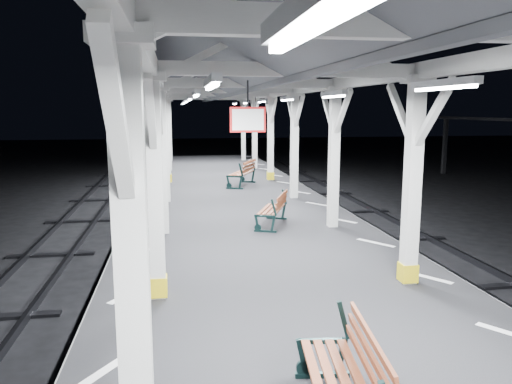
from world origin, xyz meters
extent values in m
cube|color=silver|center=(-2.45, 0.00, 1.00)|extent=(1.00, 48.00, 0.01)
cube|color=silver|center=(-2.00, -2.00, 2.60)|extent=(0.22, 0.22, 3.20)
cube|color=silver|center=(-2.00, -2.00, 4.26)|extent=(0.40, 0.40, 0.12)
cube|color=silver|center=(-2.00, -1.45, 3.75)|extent=(0.10, 0.99, 0.99)
cube|color=silver|center=(-2.00, -2.55, 3.75)|extent=(0.10, 0.99, 0.99)
cube|color=silver|center=(-2.00, 2.00, 2.60)|extent=(0.22, 0.22, 3.20)
cube|color=silver|center=(-2.00, 2.00, 4.26)|extent=(0.40, 0.40, 0.12)
cube|color=gold|center=(-2.00, 2.00, 1.18)|extent=(0.26, 0.26, 0.30)
cube|color=silver|center=(-2.00, 2.55, 3.75)|extent=(0.10, 0.99, 0.99)
cube|color=silver|center=(-2.00, 1.45, 3.75)|extent=(0.10, 0.99, 0.99)
cube|color=silver|center=(-2.00, 6.00, 2.60)|extent=(0.22, 0.22, 3.20)
cube|color=silver|center=(-2.00, 6.00, 4.26)|extent=(0.40, 0.40, 0.12)
cube|color=silver|center=(-2.00, 6.55, 3.75)|extent=(0.10, 0.99, 0.99)
cube|color=silver|center=(-2.00, 5.45, 3.75)|extent=(0.10, 0.99, 0.99)
cube|color=silver|center=(-2.00, 10.00, 2.60)|extent=(0.22, 0.22, 3.20)
cube|color=silver|center=(-2.00, 10.00, 4.26)|extent=(0.40, 0.40, 0.12)
cube|color=silver|center=(-2.00, 10.55, 3.75)|extent=(0.10, 0.99, 0.99)
cube|color=silver|center=(-2.00, 9.45, 3.75)|extent=(0.10, 0.99, 0.99)
cube|color=silver|center=(-2.00, 14.00, 2.60)|extent=(0.22, 0.22, 3.20)
cube|color=silver|center=(-2.00, 14.00, 4.26)|extent=(0.40, 0.40, 0.12)
cube|color=gold|center=(-2.00, 14.00, 1.18)|extent=(0.26, 0.26, 0.30)
cube|color=silver|center=(-2.00, 14.55, 3.75)|extent=(0.10, 0.99, 0.99)
cube|color=silver|center=(-2.00, 13.45, 3.75)|extent=(0.10, 0.99, 0.99)
cube|color=silver|center=(-2.00, 18.00, 2.60)|extent=(0.22, 0.22, 3.20)
cube|color=silver|center=(-2.00, 18.00, 4.26)|extent=(0.40, 0.40, 0.12)
cube|color=silver|center=(-2.00, 18.55, 3.75)|extent=(0.10, 0.99, 0.99)
cube|color=silver|center=(-2.00, 17.45, 3.75)|extent=(0.10, 0.99, 0.99)
cube|color=silver|center=(-2.00, 22.00, 2.60)|extent=(0.22, 0.22, 3.20)
cube|color=silver|center=(-2.00, 22.00, 4.26)|extent=(0.40, 0.40, 0.12)
cube|color=silver|center=(-2.00, 22.55, 3.75)|extent=(0.10, 0.99, 0.99)
cube|color=silver|center=(-2.00, 21.45, 3.75)|extent=(0.10, 0.99, 0.99)
cube|color=silver|center=(2.00, 2.00, 2.60)|extent=(0.22, 0.22, 3.20)
cube|color=silver|center=(2.00, 2.00, 4.26)|extent=(0.40, 0.40, 0.12)
cube|color=gold|center=(2.00, 2.00, 1.18)|extent=(0.26, 0.26, 0.30)
cube|color=silver|center=(2.00, 2.55, 3.75)|extent=(0.10, 0.99, 0.99)
cube|color=silver|center=(2.00, 1.45, 3.75)|extent=(0.10, 0.99, 0.99)
cube|color=silver|center=(2.00, 6.00, 2.60)|extent=(0.22, 0.22, 3.20)
cube|color=silver|center=(2.00, 6.00, 4.26)|extent=(0.40, 0.40, 0.12)
cube|color=silver|center=(2.00, 6.55, 3.75)|extent=(0.10, 0.99, 0.99)
cube|color=silver|center=(2.00, 5.45, 3.75)|extent=(0.10, 0.99, 0.99)
cube|color=silver|center=(2.00, 10.00, 2.60)|extent=(0.22, 0.22, 3.20)
cube|color=silver|center=(2.00, 10.00, 4.26)|extent=(0.40, 0.40, 0.12)
cube|color=silver|center=(2.00, 10.55, 3.75)|extent=(0.10, 0.99, 0.99)
cube|color=silver|center=(2.00, 9.45, 3.75)|extent=(0.10, 0.99, 0.99)
cube|color=silver|center=(2.00, 14.00, 2.60)|extent=(0.22, 0.22, 3.20)
cube|color=silver|center=(2.00, 14.00, 4.26)|extent=(0.40, 0.40, 0.12)
cube|color=gold|center=(2.00, 14.00, 1.18)|extent=(0.26, 0.26, 0.30)
cube|color=silver|center=(2.00, 14.55, 3.75)|extent=(0.10, 0.99, 0.99)
cube|color=silver|center=(2.00, 13.45, 3.75)|extent=(0.10, 0.99, 0.99)
cube|color=silver|center=(2.00, 18.00, 2.60)|extent=(0.22, 0.22, 3.20)
cube|color=silver|center=(2.00, 18.00, 4.26)|extent=(0.40, 0.40, 0.12)
cube|color=silver|center=(2.00, 18.55, 3.75)|extent=(0.10, 0.99, 0.99)
cube|color=silver|center=(2.00, 17.45, 3.75)|extent=(0.10, 0.99, 0.99)
cube|color=silver|center=(2.00, 22.00, 2.60)|extent=(0.22, 0.22, 3.20)
cube|color=silver|center=(2.00, 22.00, 4.26)|extent=(0.40, 0.40, 0.12)
cube|color=silver|center=(2.00, 22.55, 3.75)|extent=(0.10, 0.99, 0.99)
cube|color=silver|center=(2.00, 21.45, 3.75)|extent=(0.10, 0.99, 0.99)
cube|color=silver|center=(-2.00, 0.00, 4.38)|extent=(0.18, 48.00, 0.24)
cube|color=silver|center=(2.00, 0.00, 4.38)|extent=(0.18, 48.00, 0.24)
cube|color=silver|center=(0.00, -2.00, 4.38)|extent=(4.20, 0.14, 0.20)
cube|color=silver|center=(0.00, 2.00, 4.38)|extent=(4.20, 0.14, 0.20)
cube|color=silver|center=(0.00, 6.00, 4.38)|extent=(4.20, 0.14, 0.20)
cube|color=silver|center=(0.00, 10.00, 4.38)|extent=(4.20, 0.14, 0.20)
cube|color=silver|center=(0.00, 14.00, 4.38)|extent=(4.20, 0.14, 0.20)
cube|color=silver|center=(0.00, 18.00, 4.38)|extent=(4.20, 0.14, 0.20)
cube|color=silver|center=(0.00, 22.00, 4.38)|extent=(4.20, 0.14, 0.20)
cube|color=#4F5257|center=(1.30, 0.00, 4.92)|extent=(2.80, 49.00, 1.45)
cube|color=white|center=(-1.30, -4.00, 4.05)|extent=(0.05, 1.25, 0.05)
cube|color=silver|center=(-1.30, 0.00, 4.10)|extent=(0.10, 1.35, 0.08)
cube|color=white|center=(-1.30, 0.00, 4.05)|extent=(0.05, 1.25, 0.05)
cube|color=silver|center=(-1.30, 4.00, 4.10)|extent=(0.10, 1.35, 0.08)
cube|color=white|center=(-1.30, 4.00, 4.05)|extent=(0.05, 1.25, 0.05)
cube|color=silver|center=(-1.30, 8.00, 4.10)|extent=(0.10, 1.35, 0.08)
cube|color=white|center=(-1.30, 8.00, 4.05)|extent=(0.05, 1.25, 0.05)
cube|color=silver|center=(-1.30, 12.00, 4.10)|extent=(0.10, 1.35, 0.08)
cube|color=white|center=(-1.30, 12.00, 4.05)|extent=(0.05, 1.25, 0.05)
cube|color=silver|center=(-1.30, 16.00, 4.10)|extent=(0.10, 1.35, 0.08)
cube|color=white|center=(-1.30, 16.00, 4.05)|extent=(0.05, 1.25, 0.05)
cube|color=silver|center=(-1.30, 20.00, 4.10)|extent=(0.10, 1.35, 0.08)
cube|color=white|center=(-1.30, 20.00, 4.05)|extent=(0.05, 1.25, 0.05)
cube|color=silver|center=(1.30, 0.00, 4.10)|extent=(0.10, 1.35, 0.08)
cube|color=white|center=(1.30, 0.00, 4.05)|extent=(0.05, 1.25, 0.05)
cube|color=silver|center=(1.30, 4.00, 4.10)|extent=(0.10, 1.35, 0.08)
cube|color=white|center=(1.30, 4.00, 4.05)|extent=(0.05, 1.25, 0.05)
cube|color=silver|center=(1.30, 8.00, 4.10)|extent=(0.10, 1.35, 0.08)
cube|color=white|center=(1.30, 8.00, 4.05)|extent=(0.05, 1.25, 0.05)
cube|color=silver|center=(1.30, 12.00, 4.10)|extent=(0.10, 1.35, 0.08)
cube|color=white|center=(1.30, 12.00, 4.05)|extent=(0.05, 1.25, 0.05)
cube|color=silver|center=(1.30, 16.00, 4.10)|extent=(0.10, 1.35, 0.08)
cube|color=white|center=(1.30, 16.00, 4.05)|extent=(0.05, 1.25, 0.05)
cube|color=silver|center=(1.30, 20.00, 4.10)|extent=(0.10, 1.35, 0.08)
cube|color=white|center=(1.30, 20.00, 4.05)|extent=(0.05, 1.25, 0.05)
cylinder|color=black|center=(-0.69, 1.60, 4.02)|extent=(0.02, 0.02, 0.36)
cube|color=red|center=(-0.69, 1.60, 3.67)|extent=(0.50, 0.03, 0.35)
cube|color=white|center=(-0.69, 1.60, 3.67)|extent=(0.44, 0.04, 0.29)
cylinder|color=black|center=(1.02, 11.64, 4.02)|extent=(0.02, 0.02, 0.36)
cube|color=red|center=(1.02, 11.64, 3.67)|extent=(0.50, 0.03, 0.35)
cube|color=white|center=(1.02, 11.64, 3.67)|extent=(0.44, 0.05, 0.29)
cube|color=black|center=(14.00, 22.00, 1.65)|extent=(0.20, 0.20, 3.30)
sphere|color=silver|center=(14.00, 22.00, 3.22)|extent=(0.20, 0.20, 0.20)
cube|color=black|center=(-0.22, -0.60, 1.03)|extent=(0.58, 0.13, 0.06)
cube|color=black|center=(-0.43, -0.57, 1.22)|extent=(0.15, 0.07, 0.44)
cube|color=black|center=(-0.03, -0.62, 1.22)|extent=(0.14, 0.06, 0.45)
cube|color=black|center=(-0.01, -0.63, 1.64)|extent=(0.16, 0.07, 0.42)
cube|color=brown|center=(-0.50, -1.34, 1.43)|extent=(0.27, 1.46, 0.03)
cube|color=brown|center=(-0.38, -1.35, 1.43)|extent=(0.27, 1.46, 0.03)
cube|color=brown|center=(-0.26, -1.37, 1.43)|extent=(0.27, 1.46, 0.03)
cube|color=brown|center=(-0.13, -1.39, 1.43)|extent=(0.27, 1.46, 0.03)
cube|color=brown|center=(-0.07, -1.39, 1.57)|extent=(0.23, 1.46, 0.09)
cube|color=brown|center=(-0.05, -1.40, 1.69)|extent=(0.23, 1.46, 0.09)
cube|color=brown|center=(-0.03, -1.40, 1.82)|extent=(0.23, 1.46, 0.09)
cube|color=black|center=(0.30, 5.69, 1.03)|extent=(0.52, 0.25, 0.05)
cube|color=black|center=(0.12, 5.76, 1.20)|extent=(0.14, 0.09, 0.41)
cube|color=black|center=(0.47, 5.62, 1.20)|extent=(0.13, 0.09, 0.41)
cube|color=black|center=(0.48, 5.61, 1.60)|extent=(0.15, 0.10, 0.39)
cube|color=black|center=(0.84, 7.01, 1.03)|extent=(0.52, 0.25, 0.05)
cube|color=black|center=(0.65, 7.08, 1.20)|extent=(0.14, 0.09, 0.41)
cube|color=black|center=(1.00, 6.94, 1.20)|extent=(0.13, 0.09, 0.41)
cube|color=black|center=(1.02, 6.93, 1.60)|extent=(0.15, 0.10, 0.39)
cube|color=brown|center=(0.40, 6.41, 1.40)|extent=(0.58, 1.28, 0.03)
cube|color=brown|center=(0.51, 6.37, 1.40)|extent=(0.58, 1.28, 0.03)
cube|color=brown|center=(0.62, 6.33, 1.40)|extent=(0.58, 1.28, 0.03)
cube|color=brown|center=(0.73, 6.28, 1.40)|extent=(0.58, 1.28, 0.03)
cube|color=brown|center=(0.78, 6.26, 1.53)|extent=(0.55, 1.27, 0.08)
cube|color=brown|center=(0.80, 6.25, 1.64)|extent=(0.55, 1.27, 0.08)
cube|color=brown|center=(0.82, 6.25, 1.76)|extent=(0.55, 1.27, 0.08)
cube|color=black|center=(0.33, 12.00, 1.03)|extent=(0.60, 0.32, 0.06)
cube|color=black|center=(0.12, 12.09, 1.24)|extent=(0.17, 0.11, 0.49)
cube|color=black|center=(0.53, 11.91, 1.24)|extent=(0.16, 0.11, 0.49)
cube|color=black|center=(0.55, 11.90, 1.71)|extent=(0.18, 0.12, 0.46)
cube|color=black|center=(1.02, 13.54, 1.03)|extent=(0.60, 0.32, 0.06)
cube|color=black|center=(0.81, 13.63, 1.24)|extent=(0.17, 0.11, 0.49)
cube|color=black|center=(1.21, 13.45, 1.24)|extent=(0.16, 0.11, 0.49)
cube|color=black|center=(1.23, 13.44, 1.71)|extent=(0.18, 0.12, 0.46)
cube|color=brown|center=(0.49, 12.85, 1.47)|extent=(0.74, 1.50, 0.04)
cube|color=brown|center=(0.61, 12.80, 1.47)|extent=(0.74, 1.50, 0.04)
cube|color=brown|center=(0.74, 12.74, 1.47)|extent=(0.74, 1.50, 0.04)
cube|color=brown|center=(0.86, 12.68, 1.47)|extent=(0.74, 1.50, 0.04)
cube|color=brown|center=(0.93, 12.65, 1.62)|extent=(0.70, 1.48, 0.10)
cube|color=brown|center=(0.95, 12.65, 1.76)|extent=(0.70, 1.48, 0.10)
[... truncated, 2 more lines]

